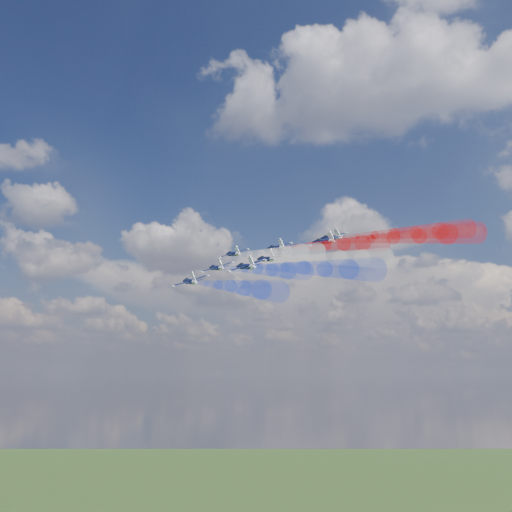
% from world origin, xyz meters
% --- Properties ---
extents(jet_lead, '(14.45, 14.31, 7.78)m').
position_xyz_m(jet_lead, '(5.34, -4.64, 160.79)').
color(jet_lead, black).
extents(trail_lead, '(33.17, 32.38, 12.25)m').
position_xyz_m(trail_lead, '(23.93, -22.30, 156.14)').
color(trail_lead, white).
extents(jet_inner_left, '(14.45, 14.31, 7.78)m').
position_xyz_m(jet_inner_left, '(6.43, -16.99, 154.67)').
color(jet_inner_left, black).
extents(trail_inner_left, '(33.17, 32.38, 12.25)m').
position_xyz_m(trail_inner_left, '(25.03, -34.65, 150.02)').
color(trail_inner_left, blue).
extents(jet_inner_right, '(14.45, 14.31, 7.78)m').
position_xyz_m(jet_inner_right, '(18.55, -6.11, 161.08)').
color(jet_inner_right, black).
extents(trail_inner_right, '(33.17, 32.38, 12.25)m').
position_xyz_m(trail_inner_right, '(37.14, -23.77, 156.42)').
color(trail_inner_right, red).
extents(jet_outer_left, '(14.45, 14.31, 7.78)m').
position_xyz_m(jet_outer_left, '(6.67, -30.91, 149.06)').
color(jet_outer_left, black).
extents(trail_outer_left, '(33.17, 32.38, 12.25)m').
position_xyz_m(trail_outer_left, '(25.27, -48.57, 144.41)').
color(trail_outer_left, blue).
extents(jet_center_third, '(14.45, 14.31, 7.78)m').
position_xyz_m(jet_center_third, '(21.13, -19.79, 155.30)').
color(jet_center_third, black).
extents(trail_center_third, '(33.17, 32.38, 12.25)m').
position_xyz_m(trail_center_third, '(39.72, -37.45, 150.64)').
color(trail_center_third, white).
extents(jet_outer_right, '(14.45, 14.31, 7.78)m').
position_xyz_m(jet_outer_right, '(33.96, -8.09, 161.87)').
color(jet_outer_right, black).
extents(trail_outer_right, '(33.17, 32.38, 12.25)m').
position_xyz_m(trail_outer_right, '(52.55, -25.75, 157.22)').
color(trail_outer_right, red).
extents(jet_rear_left, '(14.45, 14.31, 7.78)m').
position_xyz_m(jet_rear_left, '(22.32, -34.72, 150.78)').
color(jet_rear_left, black).
extents(trail_rear_left, '(33.17, 32.38, 12.25)m').
position_xyz_m(trail_rear_left, '(40.91, -52.38, 146.12)').
color(trail_rear_left, blue).
extents(jet_rear_right, '(14.45, 14.31, 7.78)m').
position_xyz_m(jet_rear_right, '(35.62, -20.54, 158.09)').
color(jet_rear_right, black).
extents(trail_rear_right, '(33.17, 32.38, 12.25)m').
position_xyz_m(trail_rear_right, '(54.21, -38.20, 153.43)').
color(trail_rear_right, red).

